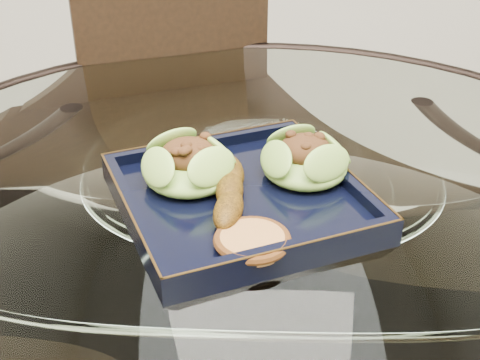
{
  "coord_description": "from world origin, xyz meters",
  "views": [
    {
      "loc": [
        -0.06,
        -0.7,
        1.19
      ],
      "look_at": [
        -0.03,
        -0.03,
        0.8
      ],
      "focal_mm": 50.0,
      "sensor_mm": 36.0,
      "label": 1
    }
  ],
  "objects": [
    {
      "name": "dining_table",
      "position": [
        -0.0,
        -0.0,
        0.6
      ],
      "size": [
        1.13,
        1.13,
        0.77
      ],
      "color": "white",
      "rests_on": "ground"
    },
    {
      "name": "lettuce_wrap_left",
      "position": [
        -0.09,
        0.0,
        0.8
      ],
      "size": [
        0.13,
        0.13,
        0.04
      ],
      "primitive_type": "ellipsoid",
      "rotation": [
        0.0,
        0.0,
        0.19
      ],
      "color": "#69A42F",
      "rests_on": "navy_plate"
    },
    {
      "name": "dining_chair",
      "position": [
        -0.1,
        0.42,
        0.5
      ],
      "size": [
        0.48,
        0.48,
        0.89
      ],
      "rotation": [
        0.0,
        0.0,
        0.28
      ],
      "color": "black",
      "rests_on": "ground"
    },
    {
      "name": "roasted_plantain",
      "position": [
        -0.04,
        -0.04,
        0.8
      ],
      "size": [
        0.04,
        0.15,
        0.03
      ],
      "primitive_type": "ellipsoid",
      "rotation": [
        0.0,
        0.0,
        1.51
      ],
      "color": "brown",
      "rests_on": "navy_plate"
    },
    {
      "name": "crumb_patty",
      "position": [
        -0.02,
        -0.14,
        0.79
      ],
      "size": [
        0.07,
        0.07,
        0.01
      ],
      "primitive_type": "cylinder",
      "rotation": [
        0.0,
        0.0,
        -0.05
      ],
      "color": "#B1713B",
      "rests_on": "navy_plate"
    },
    {
      "name": "lettuce_wrap_right",
      "position": [
        0.05,
        0.01,
        0.8
      ],
      "size": [
        0.11,
        0.11,
        0.04
      ],
      "primitive_type": "ellipsoid",
      "rotation": [
        0.0,
        0.0,
        0.0
      ],
      "color": "#568C28",
      "rests_on": "navy_plate"
    },
    {
      "name": "navy_plate",
      "position": [
        -0.03,
        -0.03,
        0.77
      ],
      "size": [
        0.34,
        0.34,
        0.02
      ],
      "primitive_type": "cube",
      "rotation": [
        0.0,
        0.0,
        0.34
      ],
      "color": "black",
      "rests_on": "dining_table"
    }
  ]
}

